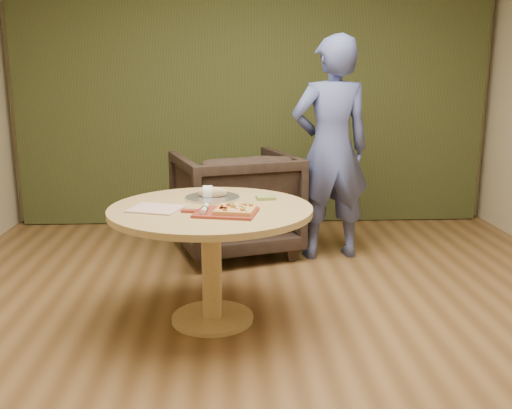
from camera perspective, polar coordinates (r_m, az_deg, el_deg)
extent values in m
cube|color=brown|center=(3.43, 2.02, -14.10)|extent=(5.00, 6.00, 0.02)
cube|color=beige|center=(6.06, -0.35, 11.56)|extent=(5.00, 0.02, 2.80)
cube|color=#2D3417|center=(5.95, -0.30, 11.53)|extent=(4.80, 0.14, 2.78)
cylinder|color=tan|center=(3.75, -4.35, -11.22)|extent=(0.52, 0.52, 0.03)
cylinder|color=tan|center=(3.63, -4.45, -6.32)|extent=(0.13, 0.13, 0.68)
cylinder|color=tan|center=(3.52, -4.55, -0.55)|extent=(1.26, 1.26, 0.04)
cube|color=maroon|center=(3.33, -3.01, -0.81)|extent=(0.40, 0.35, 0.01)
cube|color=maroon|center=(3.39, -6.63, -0.65)|extent=(0.11, 0.07, 0.01)
cube|color=#E0A957|center=(3.32, -2.07, -0.52)|extent=(0.26, 0.26, 0.02)
cylinder|color=#710903|center=(3.31, -3.36, -0.35)|extent=(0.04, 0.04, 0.00)
cylinder|color=#710903|center=(3.41, -2.58, 0.06)|extent=(0.04, 0.04, 0.00)
cylinder|color=#710903|center=(3.31, -3.28, -0.35)|extent=(0.05, 0.05, 0.00)
cube|color=#B88E45|center=(3.26, -3.11, -0.48)|extent=(0.02, 0.02, 0.01)
cube|color=#B88E45|center=(3.36, -0.51, -0.05)|extent=(0.03, 0.03, 0.01)
cube|color=#B88E45|center=(3.34, -2.35, -0.12)|extent=(0.03, 0.03, 0.01)
cube|color=#B88E45|center=(3.33, -2.37, -0.19)|extent=(0.02, 0.02, 0.01)
cube|color=#B88E45|center=(3.33, -2.23, -0.18)|extent=(0.02, 0.02, 0.01)
cube|color=#B88E45|center=(3.35, -3.44, -0.12)|extent=(0.02, 0.02, 0.01)
cube|color=#B88E45|center=(3.26, -3.13, -0.48)|extent=(0.03, 0.03, 0.01)
cube|color=#B88E45|center=(3.37, -2.86, -0.03)|extent=(0.02, 0.02, 0.01)
cube|color=#B88E45|center=(3.38, -1.08, 0.01)|extent=(0.02, 0.02, 0.01)
cube|color=#B88E45|center=(3.36, -2.54, -0.05)|extent=(0.03, 0.03, 0.01)
cube|color=#B88E45|center=(3.25, -1.36, -0.51)|extent=(0.03, 0.03, 0.01)
cube|color=#1C6717|center=(3.35, -1.61, -0.19)|extent=(0.01, 0.01, 0.00)
cube|color=#1C6717|center=(3.33, -1.33, -0.28)|extent=(0.01, 0.01, 0.00)
cube|color=#1C6717|center=(3.23, -1.00, -0.69)|extent=(0.01, 0.01, 0.00)
cube|color=#1C6717|center=(3.28, -3.07, -0.49)|extent=(0.01, 0.01, 0.00)
cube|color=#1C6717|center=(3.34, -1.39, -0.21)|extent=(0.01, 0.01, 0.00)
cube|color=#1C6717|center=(3.39, -0.88, -0.04)|extent=(0.01, 0.01, 0.00)
cube|color=#1C6717|center=(3.32, -2.14, -0.29)|extent=(0.01, 0.01, 0.00)
cube|color=#1C6717|center=(3.31, -1.12, -0.34)|extent=(0.01, 0.01, 0.00)
cube|color=#1C6717|center=(3.33, -2.31, -0.27)|extent=(0.01, 0.01, 0.00)
cube|color=#1C6717|center=(3.40, -2.58, 0.02)|extent=(0.01, 0.01, 0.00)
cube|color=#8E4A69|center=(3.30, -1.96, -0.39)|extent=(0.02, 0.03, 0.00)
cube|color=#8E4A69|center=(3.26, -1.15, -0.53)|extent=(0.01, 0.03, 0.00)
cube|color=#8E4A69|center=(3.26, -1.28, -0.55)|extent=(0.02, 0.03, 0.00)
cube|color=#8E4A69|center=(3.38, -2.29, -0.07)|extent=(0.02, 0.03, 0.00)
cube|color=#8E4A69|center=(3.39, -1.46, 0.00)|extent=(0.03, 0.02, 0.00)
cylinder|color=silver|center=(3.34, -5.14, -0.41)|extent=(0.04, 0.17, 0.03)
cylinder|color=#194C26|center=(3.34, -5.14, -0.41)|extent=(0.04, 0.03, 0.03)
cube|color=silver|center=(3.43, -4.96, -0.05)|extent=(0.02, 0.04, 0.00)
cube|color=white|center=(3.49, -9.98, -0.43)|extent=(0.36, 0.33, 0.01)
cylinder|color=silver|center=(3.74, -4.38, 0.63)|extent=(0.35, 0.35, 0.01)
cylinder|color=silver|center=(3.74, -4.38, 0.71)|extent=(0.36, 0.36, 0.02)
ellipsoid|color=tan|center=(3.73, -4.39, 1.23)|extent=(0.19, 0.08, 0.07)
cylinder|color=silver|center=(3.73, -4.85, 1.22)|extent=(0.06, 0.09, 0.09)
cube|color=#5D6F32|center=(3.72, 0.99, 0.69)|extent=(0.13, 0.11, 0.02)
imported|color=black|center=(4.97, -2.15, 0.70)|extent=(1.18, 1.14, 0.99)
imported|color=#485594|center=(4.82, 7.50, 5.48)|extent=(0.74, 0.54, 1.86)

